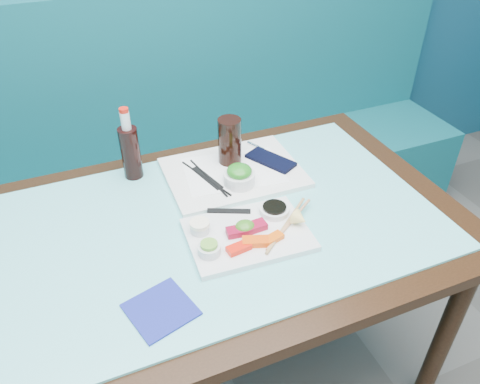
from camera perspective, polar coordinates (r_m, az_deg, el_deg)
name	(u,v)px	position (r m, az deg, el deg)	size (l,w,h in m)	color
booth_bench	(161,176)	(2.24, -9.59, 1.98)	(3.00, 0.56, 1.17)	#0E565D
dining_table	(224,243)	(1.42, -1.99, -6.19)	(1.40, 0.90, 0.75)	black
glass_top	(223,221)	(1.36, -2.06, -3.51)	(1.22, 0.76, 0.01)	#68CFD1
sashimi_plate	(248,235)	(1.30, 0.97, -5.23)	(0.33, 0.24, 0.02)	white
salmon_left	(239,248)	(1.23, -0.14, -6.84)	(0.06, 0.03, 0.02)	red
salmon_mid	(255,242)	(1.25, 1.90, -6.06)	(0.07, 0.03, 0.02)	#E94809
salmon_right	(273,238)	(1.27, 4.06, -5.64)	(0.06, 0.03, 0.01)	#EF5709
tuna_left	(237,232)	(1.28, -0.35, -4.84)	(0.06, 0.04, 0.02)	maroon
tuna_right	(256,226)	(1.30, 1.91, -4.21)	(0.06, 0.04, 0.02)	maroon
seaweed_garnish	(245,226)	(1.29, 0.60, -4.23)	(0.06, 0.05, 0.03)	#36741A
ramekin_wasabi	(209,249)	(1.22, -3.77, -7.00)	(0.06, 0.06, 0.03)	silver
wasabi_fill	(209,244)	(1.21, -3.80, -6.40)	(0.05, 0.05, 0.01)	#65A635
ramekin_ginger	(200,228)	(1.29, -4.91, -4.43)	(0.05, 0.05, 0.02)	silver
ginger_fill	(200,224)	(1.28, -4.95, -3.86)	(0.05, 0.05, 0.01)	white
soy_dish	(274,210)	(1.35, 4.22, -2.22)	(0.09, 0.09, 0.02)	silver
soy_fill	(275,207)	(1.35, 4.24, -1.83)	(0.07, 0.07, 0.01)	black
lemon_wedge	(300,219)	(1.31, 7.36, -3.32)	(0.05, 0.05, 0.04)	#FFE178
chopstick_sleeve	(229,211)	(1.36, -1.37, -2.33)	(0.13, 0.02, 0.00)	black
wooden_chopstick_a	(286,224)	(1.31, 5.65, -3.94)	(0.01, 0.01, 0.26)	#AC8451
wooden_chopstick_b	(289,223)	(1.32, 6.04, -3.84)	(0.01, 0.01, 0.25)	tan
serving_tray	(233,173)	(1.54, -0.82, 2.39)	(0.43, 0.32, 0.02)	white
paper_placemat	(233,170)	(1.53, -0.82, 2.67)	(0.31, 0.22, 0.00)	white
seaweed_bowl	(239,178)	(1.46, -0.08, 1.68)	(0.10, 0.10, 0.04)	silver
seaweed_salad	(239,171)	(1.44, -0.09, 2.57)	(0.08, 0.08, 0.04)	#20751B
cola_glass	(230,141)	(1.54, -1.27, 6.22)	(0.08, 0.08, 0.16)	black
navy_pouch	(271,160)	(1.57, 3.75, 3.89)	(0.07, 0.17, 0.01)	black
fork	(256,146)	(1.65, 1.97, 5.63)	(0.01, 0.01, 0.08)	white
black_chopstick_a	(206,178)	(1.49, -4.20, 1.72)	(0.01, 0.01, 0.25)	black
black_chopstick_b	(208,177)	(1.50, -3.91, 1.78)	(0.01, 0.01, 0.24)	black
tray_sleeve	(207,178)	(1.50, -4.05, 1.71)	(0.03, 0.15, 0.00)	black
cola_bottle_body	(131,153)	(1.53, -13.18, 4.66)	(0.06, 0.06, 0.17)	black
cola_bottle_neck	(125,120)	(1.47, -13.80, 8.46)	(0.03, 0.03, 0.06)	white
cola_bottle_cap	(124,110)	(1.46, -14.00, 9.66)	(0.03, 0.03, 0.01)	red
blue_napkin	(161,309)	(1.14, -9.64, -13.94)	(0.14, 0.14, 0.01)	navy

